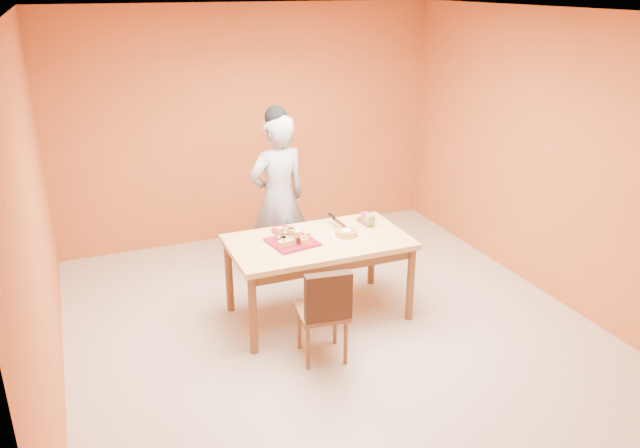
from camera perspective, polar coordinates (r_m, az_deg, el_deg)
name	(u,v)px	position (r m, az deg, el deg)	size (l,w,h in m)	color
floor	(334,331)	(5.64, 1.32, -9.75)	(5.00, 5.00, 0.00)	beige
ceiling	(337,12)	(4.83, 1.61, 18.80)	(5.00, 5.00, 0.00)	silver
wall_back	(250,125)	(7.36, -6.46, 8.97)	(4.50, 4.50, 0.00)	#D46230
wall_left	(36,226)	(4.70, -24.57, -0.13)	(5.00, 5.00, 0.00)	#D46230
wall_right	(555,159)	(6.29, 20.67, 5.58)	(5.00, 5.00, 0.00)	#D46230
dining_table	(319,249)	(5.60, -0.13, -2.31)	(1.60, 0.90, 0.76)	tan
dining_chair	(323,311)	(5.07, 0.27, -7.92)	(0.44, 0.50, 0.84)	brown
pastry_pile	(292,235)	(5.46, -2.57, -0.99)	(0.34, 0.34, 0.11)	tan
person	(278,199)	(6.31, -3.86, 2.33)	(0.63, 0.41, 1.72)	gray
pastry_platter	(292,242)	(5.49, -2.55, -1.65)	(0.38, 0.38, 0.02)	maroon
red_dinner_plate	(283,230)	(5.76, -3.39, -0.57)	(0.22, 0.22, 0.01)	maroon
white_cake_plate	(346,236)	(5.63, 2.42, -1.10)	(0.26, 0.26, 0.01)	white
sponge_cake	(346,233)	(5.62, 2.43, -0.82)	(0.21, 0.21, 0.05)	gold
cake_server	(339,223)	(5.76, 1.78, 0.11)	(0.05, 0.25, 0.01)	white
egg_ornament	(370,220)	(5.85, 4.56, 0.39)	(0.11, 0.08, 0.13)	olive
magenta_glass	(365,218)	(5.92, 4.15, 0.53)	(0.08, 0.08, 0.11)	#C51D6F
checker_tin	(362,220)	(6.00, 3.87, 0.41)	(0.10, 0.10, 0.03)	#3E2311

